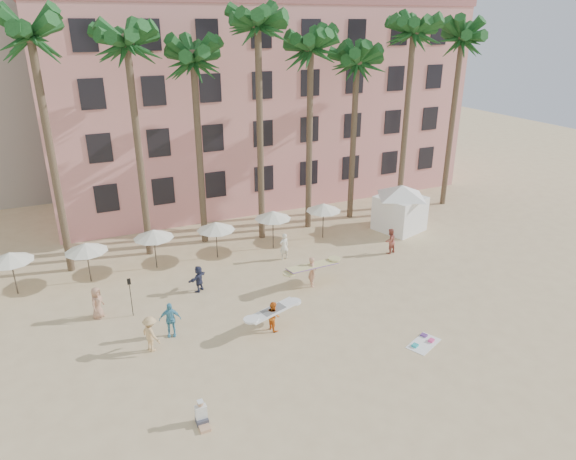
% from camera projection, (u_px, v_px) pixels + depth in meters
% --- Properties ---
extents(ground, '(120.00, 120.00, 0.00)m').
position_uv_depth(ground, '(317.00, 356.00, 24.10)').
color(ground, '#D1B789').
rests_on(ground, ground).
extents(pink_hotel, '(35.00, 14.00, 16.00)m').
position_uv_depth(pink_hotel, '(254.00, 102.00, 45.70)').
color(pink_hotel, '#E19189').
rests_on(pink_hotel, ground).
extents(palm_row, '(44.40, 5.40, 16.30)m').
position_uv_depth(palm_row, '(218.00, 50.00, 32.06)').
color(palm_row, brown).
rests_on(palm_row, ground).
extents(umbrella_row, '(22.50, 2.70, 2.73)m').
position_uv_depth(umbrella_row, '(185.00, 230.00, 32.62)').
color(umbrella_row, '#332B23').
rests_on(umbrella_row, ground).
extents(cabana, '(5.63, 5.63, 3.50)m').
position_uv_depth(cabana, '(401.00, 204.00, 38.08)').
color(cabana, white).
rests_on(cabana, ground).
extents(beach_towel, '(2.05, 1.64, 0.14)m').
position_uv_depth(beach_towel, '(424.00, 342.00, 25.11)').
color(beach_towel, white).
rests_on(beach_towel, ground).
extents(carrier_yellow, '(3.44, 1.38, 1.85)m').
position_uv_depth(carrier_yellow, '(312.00, 270.00, 30.21)').
color(carrier_yellow, tan).
rests_on(carrier_yellow, ground).
extents(carrier_white, '(2.84, 1.42, 1.57)m').
position_uv_depth(carrier_white, '(273.00, 315.00, 25.94)').
color(carrier_white, orange).
rests_on(carrier_white, ground).
extents(beachgoers, '(19.80, 7.62, 1.85)m').
position_uv_depth(beachgoers, '(220.00, 288.00, 28.50)').
color(beachgoers, '#2C314E').
rests_on(beachgoers, ground).
extents(paddle, '(0.18, 0.04, 2.23)m').
position_uv_depth(paddle, '(130.00, 292.00, 26.94)').
color(paddle, black).
rests_on(paddle, ground).
extents(seated_man, '(0.46, 0.80, 1.04)m').
position_uv_depth(seated_man, '(202.00, 416.00, 19.96)').
color(seated_man, '#3F3F4C').
rests_on(seated_man, ground).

